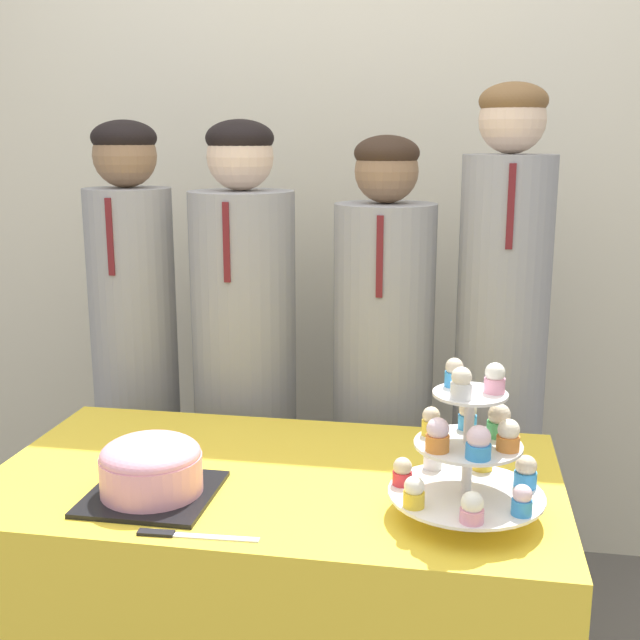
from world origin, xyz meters
name	(u,v)px	position (x,y,z in m)	size (l,w,h in m)	color
wall_back	(349,168)	(0.00, 1.50, 1.35)	(9.00, 0.06, 2.70)	beige
table	(277,616)	(0.00, 0.35, 0.36)	(1.26, 0.71, 0.72)	yellow
round_cake	(151,467)	(-0.23, 0.20, 0.78)	(0.26, 0.26, 0.13)	black
cake_knife	(178,535)	(-0.11, 0.04, 0.72)	(0.23, 0.03, 0.01)	silver
cupcake_stand	(469,451)	(0.42, 0.22, 0.85)	(0.31, 0.31, 0.32)	silver
student_0	(136,374)	(-0.59, 0.98, 0.73)	(0.26, 0.27, 1.50)	#939399
student_1	(245,386)	(-0.24, 0.98, 0.71)	(0.31, 0.32, 1.50)	#939399
student_2	(382,400)	(0.18, 0.98, 0.69)	(0.29, 0.30, 1.46)	#939399
student_3	(499,379)	(0.51, 0.98, 0.78)	(0.26, 0.26, 1.59)	#939399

